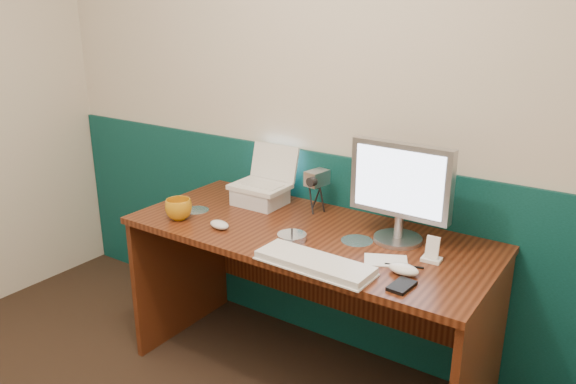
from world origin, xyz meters
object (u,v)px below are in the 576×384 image
Objects in this scene: desk at (307,307)px; camcorder at (317,192)px; laptop at (260,167)px; monitor at (401,193)px; mug at (179,209)px; keyboard at (314,264)px.

camcorder is at bearing 112.21° from desk.
laptop is 0.75m from monitor.
desk is at bearing -23.38° from laptop.
mug is (-0.19, -0.37, -0.14)m from laptop.
monitor is at bearing -3.19° from camcorder.
monitor is (0.37, 0.12, 0.59)m from desk.
laptop is 0.75m from keyboard.
laptop is 0.58× the size of keyboard.
keyboard is at bearing -37.39° from laptop.
desk is 0.70m from laptop.
laptop is at bearing -157.51° from camcorder.
laptop is (-0.38, 0.16, 0.56)m from desk.
mug is at bearing -159.53° from desk.
mug is at bearing -127.51° from camcorder.
camcorder reaches higher than keyboard.
mug is 0.62× the size of camcorder.
mug is at bearing -116.97° from laptop.
desk is 3.52× the size of keyboard.
laptop reaches higher than mug.
mug is (-0.77, 0.07, 0.03)m from keyboard.
camcorder is (-0.46, 0.11, -0.11)m from monitor.
monitor is at bearing 17.80° from desk.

